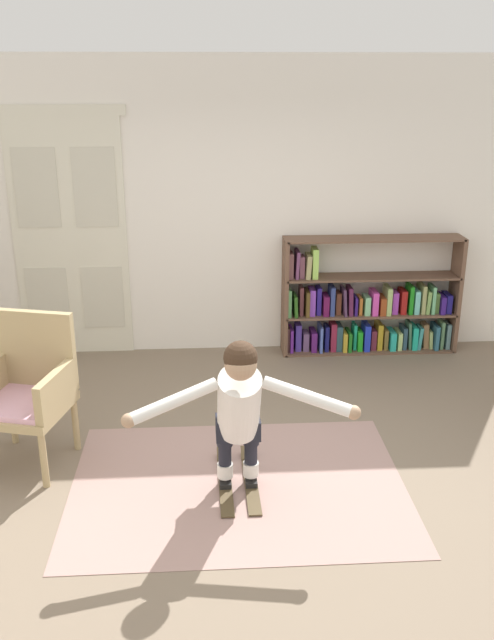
{
  "coord_description": "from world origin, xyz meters",
  "views": [
    {
      "loc": [
        -0.38,
        -4.1,
        2.72
      ],
      "look_at": [
        -0.09,
        0.49,
        1.05
      ],
      "focal_mm": 38.31,
      "sensor_mm": 36.0,
      "label": 1
    }
  ],
  "objects": [
    {
      "name": "bookshelf",
      "position": [
        1.24,
        2.39,
        0.47
      ],
      "size": [
        1.79,
        0.3,
        1.2
      ],
      "color": "brown",
      "rests_on": "ground"
    },
    {
      "name": "back_wall",
      "position": [
        0.0,
        2.6,
        1.45
      ],
      "size": [
        6.0,
        0.1,
        2.9
      ],
      "primitive_type": "cube",
      "color": "silver",
      "rests_on": "ground"
    },
    {
      "name": "ground_plane",
      "position": [
        0.0,
        0.0,
        0.0
      ],
      "size": [
        7.2,
        7.2,
        0.0
      ],
      "primitive_type": "plane",
      "color": "#766654"
    },
    {
      "name": "double_door",
      "position": [
        -1.7,
        2.54,
        1.23
      ],
      "size": [
        1.22,
        0.05,
        2.45
      ],
      "color": "beige",
      "rests_on": "ground"
    },
    {
      "name": "wicker_chair",
      "position": [
        -1.69,
        0.45,
        0.58
      ],
      "size": [
        0.73,
        0.73,
        1.1
      ],
      "color": "tan",
      "rests_on": "ground"
    },
    {
      "name": "rug",
      "position": [
        -0.19,
        -0.01,
        0.0
      ],
      "size": [
        2.33,
        1.72,
        0.01
      ],
      "primitive_type": "cube",
      "color": "gray",
      "rests_on": "ground"
    },
    {
      "name": "skis_pair",
      "position": [
        -0.19,
        0.02,
        0.02
      ],
      "size": [
        0.28,
        0.8,
        0.07
      ],
      "color": "#4D3E26",
      "rests_on": "rug"
    },
    {
      "name": "person_skier",
      "position": [
        -0.19,
        -0.17,
        0.72
      ],
      "size": [
        1.45,
        0.63,
        1.13
      ],
      "color": "white",
      "rests_on": "skis_pair"
    }
  ]
}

